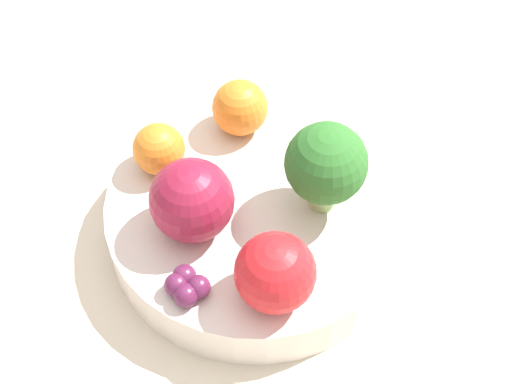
% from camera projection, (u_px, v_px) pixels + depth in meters
% --- Properties ---
extents(ground_plane, '(6.00, 6.00, 0.00)m').
position_uv_depth(ground_plane, '(256.00, 247.00, 0.55)').
color(ground_plane, gray).
extents(table_surface, '(1.20, 1.20, 0.02)m').
position_uv_depth(table_surface, '(256.00, 239.00, 0.54)').
color(table_surface, beige).
rests_on(table_surface, ground_plane).
extents(bowl, '(0.21, 0.21, 0.04)m').
position_uv_depth(bowl, '(256.00, 217.00, 0.52)').
color(bowl, silver).
rests_on(bowl, table_surface).
extents(broccoli, '(0.06, 0.06, 0.07)m').
position_uv_depth(broccoli, '(326.00, 165.00, 0.47)').
color(broccoli, '#8CB76B').
rests_on(broccoli, bowl).
extents(apple_red, '(0.06, 0.06, 0.06)m').
position_uv_depth(apple_red, '(192.00, 200.00, 0.47)').
color(apple_red, maroon).
rests_on(apple_red, bowl).
extents(apple_green, '(0.05, 0.05, 0.05)m').
position_uv_depth(apple_green, '(275.00, 273.00, 0.44)').
color(apple_green, red).
rests_on(apple_green, bowl).
extents(orange_front, '(0.04, 0.04, 0.04)m').
position_uv_depth(orange_front, '(240.00, 108.00, 0.53)').
color(orange_front, orange).
rests_on(orange_front, bowl).
extents(orange_back, '(0.04, 0.04, 0.04)m').
position_uv_depth(orange_back, '(159.00, 149.00, 0.51)').
color(orange_back, orange).
rests_on(orange_back, bowl).
extents(grape_cluster, '(0.03, 0.03, 0.02)m').
position_uv_depth(grape_cluster, '(186.00, 286.00, 0.45)').
color(grape_cluster, '#5B1E42').
rests_on(grape_cluster, bowl).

